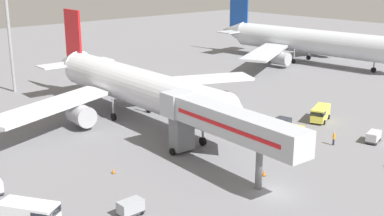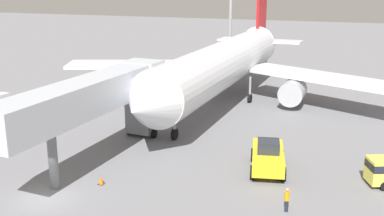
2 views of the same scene
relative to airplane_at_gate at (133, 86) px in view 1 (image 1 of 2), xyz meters
name	(u,v)px [view 1 (image 1 of 2)]	position (x,y,z in m)	size (l,w,h in m)	color
ground_plane	(273,192)	(-4.81, -29.97, -4.82)	(300.00, 300.00, 0.00)	slate
airplane_at_gate	(133,86)	(0.00, 0.00, 0.00)	(44.96, 47.16, 14.61)	silver
jet_bridge	(220,122)	(-4.74, -22.47, 0.76)	(4.79, 20.64, 7.38)	#B2B7C1
pushback_tug	(281,128)	(9.09, -20.03, -3.59)	(3.61, 6.15, 2.63)	yellow
service_van_mid_center	(30,213)	(-25.56, -20.23, -3.55)	(4.45, 5.43, 2.23)	silver
service_van_rear_left	(320,113)	(18.81, -19.56, -3.60)	(5.18, 3.44, 2.13)	#E5DB4C
baggage_cart_rear_right	(374,137)	(16.16, -29.30, -4.03)	(2.92, 1.93, 1.40)	#38383D
baggage_cart_mid_right	(131,207)	(-18.02, -24.34, -4.00)	(2.29, 1.33, 1.47)	#38383D
ground_crew_worker_foreground	(334,138)	(11.53, -26.44, -3.92)	(0.43, 0.43, 1.69)	#1E2333
safety_cone_alpha	(264,173)	(-2.29, -26.71, -4.49)	(0.44, 0.44, 0.67)	black
safety_cone_bravo	(113,171)	(-13.88, -15.32, -4.53)	(0.37, 0.37, 0.57)	black
airplane_background	(305,41)	(55.25, 9.18, 0.11)	(48.94, 51.00, 15.02)	silver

